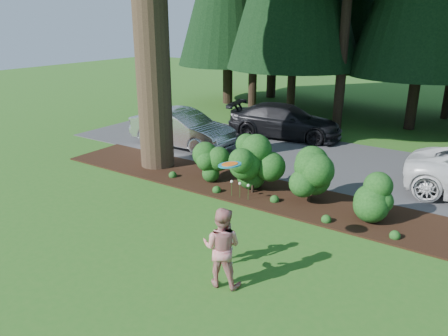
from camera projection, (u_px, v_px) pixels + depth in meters
The scene contains 10 objects.
ground at pixel (201, 231), 11.51m from camera, with size 80.00×80.00×0.00m, color #28611B.
mulch_bed at pixel (262, 192), 14.05m from camera, with size 16.00×2.50×0.05m, color black.
driveway at pixel (314, 159), 17.38m from camera, with size 22.00×6.00×0.03m, color #38383A.
shrub_row at pixel (283, 174), 13.30m from camera, with size 6.53×1.60×1.61m.
lily_cluster at pixel (240, 184), 13.39m from camera, with size 0.69×0.09×0.57m.
car_silver_wagon at pixel (182, 128), 18.75m from camera, with size 1.68×4.82×1.59m, color silver.
car_dark_suv at pixel (285, 121), 20.24m from camera, with size 2.13×5.24×1.52m, color black.
child at pixel (227, 237), 9.89m from camera, with size 0.45×0.30×1.24m, color white.
adult at pixel (222, 247), 8.97m from camera, with size 0.85×0.66×1.74m, color #AF171F.
frisbee at pixel (230, 165), 9.21m from camera, with size 0.50×0.50×0.09m.
Camera 1 is at (6.28, -8.23, 5.35)m, focal length 35.00 mm.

